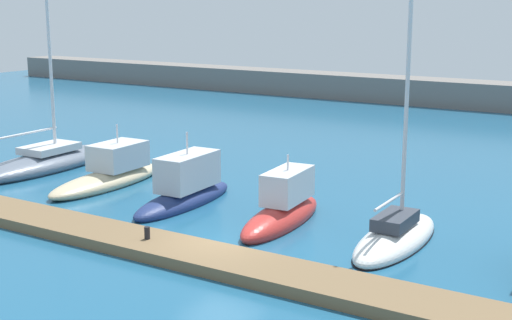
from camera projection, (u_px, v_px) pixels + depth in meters
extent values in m
plane|color=#1E567A|center=(221.00, 250.00, 25.41)|extent=(120.00, 120.00, 0.00)
cube|color=brown|center=(197.00, 256.00, 24.25)|extent=(37.63, 2.21, 0.39)
cube|color=slate|center=(507.00, 97.00, 57.74)|extent=(108.00, 3.50, 2.15)
ellipsoid|color=slate|center=(47.00, 163.00, 37.77)|extent=(3.15, 9.53, 1.16)
cylinder|color=silver|center=(27.00, 133.00, 36.39)|extent=(0.26, 3.88, 0.11)
cube|color=silver|center=(49.00, 148.00, 37.79)|extent=(1.94, 2.96, 0.36)
ellipsoid|color=beige|center=(107.00, 181.00, 34.26)|extent=(2.36, 7.35, 0.92)
cube|color=silver|center=(118.00, 156.00, 34.73)|extent=(1.84, 2.72, 1.22)
cube|color=black|center=(121.00, 151.00, 34.90)|extent=(1.59, 0.72, 0.68)
cylinder|color=silver|center=(117.00, 134.00, 34.51)|extent=(0.08, 0.08, 0.90)
ellipsoid|color=navy|center=(184.00, 201.00, 31.08)|extent=(2.08, 6.58, 0.98)
cube|color=silver|center=(188.00, 171.00, 31.10)|extent=(1.56, 3.16, 1.49)
cube|color=black|center=(197.00, 163.00, 31.63)|extent=(1.30, 0.84, 0.83)
cylinder|color=silver|center=(187.00, 143.00, 30.84)|extent=(0.08, 0.08, 0.94)
ellipsoid|color=#B72D28|center=(281.00, 219.00, 28.35)|extent=(2.27, 6.24, 1.16)
cube|color=silver|center=(288.00, 185.00, 28.61)|extent=(1.48, 2.78, 1.24)
cube|color=black|center=(291.00, 179.00, 28.87)|extent=(1.16, 0.77, 0.70)
cylinder|color=silver|center=(288.00, 162.00, 28.41)|extent=(0.08, 0.08, 0.61)
ellipsoid|color=white|center=(396.00, 240.00, 26.02)|extent=(2.17, 6.37, 1.08)
ellipsoid|color=black|center=(395.00, 243.00, 26.05)|extent=(2.19, 6.44, 0.12)
cylinder|color=silver|center=(407.00, 88.00, 25.32)|extent=(0.15, 0.15, 9.72)
cylinder|color=silver|center=(389.00, 201.00, 25.00)|extent=(0.18, 2.63, 0.10)
cube|color=#333842|center=(395.00, 220.00, 25.75)|extent=(1.16, 2.16, 0.45)
cylinder|color=black|center=(147.00, 233.00, 25.28)|extent=(0.20, 0.20, 0.44)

